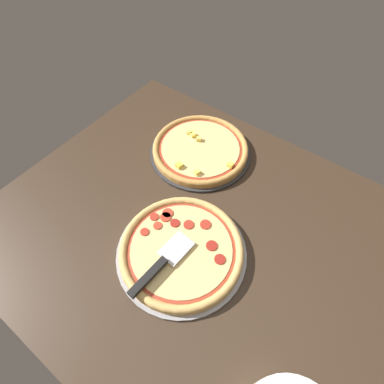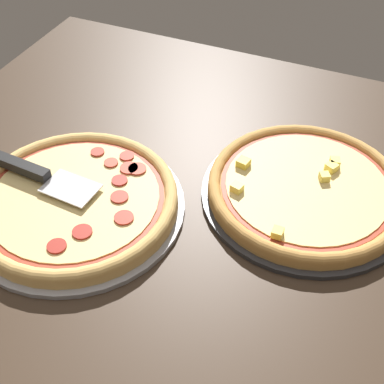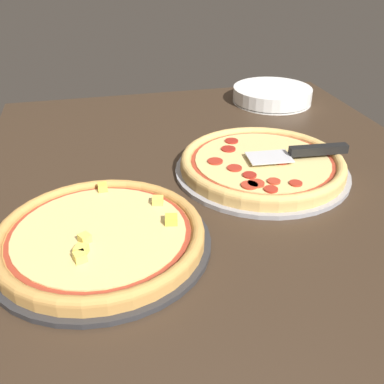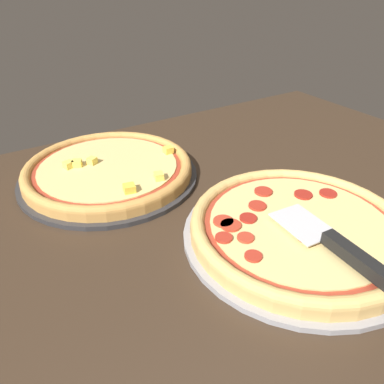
# 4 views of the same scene
# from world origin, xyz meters

# --- Properties ---
(ground_plane) EXTENTS (1.33, 1.09, 0.04)m
(ground_plane) POSITION_xyz_m (0.00, 0.00, -0.02)
(ground_plane) COLOR #38281C
(pizza_pan_front) EXTENTS (0.40, 0.40, 0.01)m
(pizza_pan_front) POSITION_xyz_m (0.01, -0.10, 0.01)
(pizza_pan_front) COLOR #939399
(pizza_pan_front) RESTS_ON ground_plane
(pizza_front) EXTENTS (0.38, 0.38, 0.03)m
(pizza_front) POSITION_xyz_m (0.01, -0.10, 0.03)
(pizza_front) COLOR #DBAD60
(pizza_front) RESTS_ON pizza_pan_front
(pizza_pan_back) EXTENTS (0.40, 0.40, 0.01)m
(pizza_pan_back) POSITION_xyz_m (-0.19, 0.28, 0.01)
(pizza_pan_back) COLOR #2D2D30
(pizza_pan_back) RESTS_ON ground_plane
(pizza_back) EXTENTS (0.37, 0.37, 0.04)m
(pizza_back) POSITION_xyz_m (-0.19, 0.28, 0.03)
(pizza_back) COLOR #C68E47
(pizza_back) RESTS_ON pizza_pan_back
(serving_spatula) EXTENTS (0.07, 0.24, 0.02)m
(serving_spatula) POSITION_xyz_m (-0.00, -0.20, 0.05)
(serving_spatula) COLOR silver
(serving_spatula) RESTS_ON pizza_front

